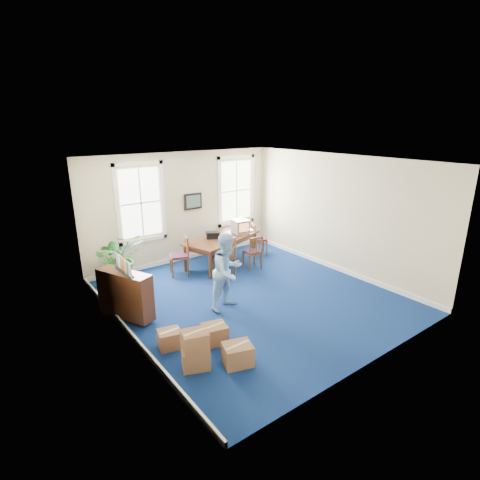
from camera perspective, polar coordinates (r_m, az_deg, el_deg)
floor at (r=9.05m, az=1.77°, el=-8.61°), size 6.50×6.50×0.00m
ceiling at (r=8.16m, az=1.99°, el=11.98°), size 6.50×6.50×0.00m
wall_back at (r=11.12m, az=-8.61°, el=4.94°), size 6.50×0.00×6.50m
wall_front at (r=6.40m, az=20.32°, el=-5.54°), size 6.50×0.00×6.50m
wall_left at (r=7.10m, az=-17.51°, el=-2.98°), size 0.00×6.50×6.50m
wall_right at (r=10.54m, az=14.80°, el=3.86°), size 0.00×6.50×6.50m
baseboard_back at (r=11.53m, az=-8.19°, el=-2.57°), size 6.00×0.04×0.12m
baseboard_left at (r=7.76m, az=-16.23°, el=-13.65°), size 0.04×6.50×0.12m
baseboard_right at (r=10.97m, az=14.08°, el=-3.99°), size 0.04×6.50×0.12m
window_left at (r=10.51m, az=-14.90°, el=5.49°), size 1.40×0.12×2.20m
window_right at (r=12.03m, az=-0.58°, el=7.55°), size 1.40×0.12×2.20m
wall_picture at (r=11.19m, az=-7.16°, el=5.87°), size 0.58×0.06×0.48m
conference_table at (r=10.96m, az=-2.75°, el=-1.55°), size 2.61×1.80×0.81m
crt_tv at (r=11.21m, az=0.04°, el=2.13°), size 0.48×0.51×0.39m
game_console at (r=11.41m, az=1.52°, el=1.51°), size 0.21×0.24×0.05m
equipment_bag at (r=10.71m, az=-4.15°, el=0.77°), size 0.44×0.37×0.19m
chair_near_left at (r=10.02m, az=-2.48°, el=-2.58°), size 0.60×0.60×1.09m
chair_near_right at (r=10.59m, az=1.90°, el=-1.80°), size 0.49×0.49×0.97m
chair_end_left at (r=10.25m, az=-9.32°, el=-2.39°), size 0.61×0.61×1.07m
chair_end_right at (r=11.73m, az=2.97°, el=0.17°), size 0.58×0.58×0.98m
man at (r=8.22m, az=-1.89°, el=-4.81°), size 0.98×0.83×1.73m
credenza at (r=8.28m, az=-17.02°, el=-8.22°), size 0.85×1.31×1.00m
brochure_rack at (r=8.03m, az=-17.32°, el=-3.91°), size 0.35×0.76×0.33m
potted_plant at (r=10.02m, az=-17.92°, el=-2.66°), size 1.27×1.12×1.35m
cardboard_boxes at (r=6.72m, az=-5.86°, el=-15.32°), size 1.56×1.56×0.71m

